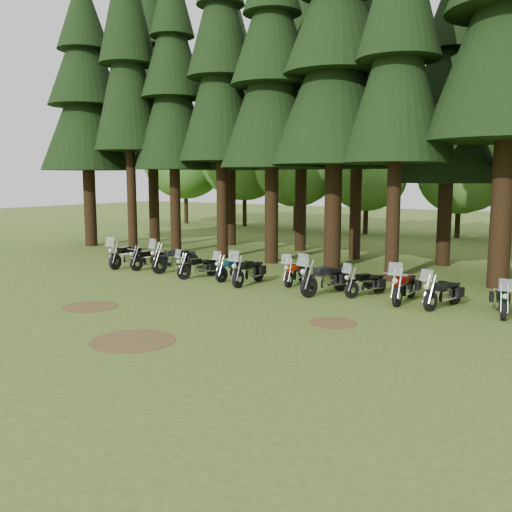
% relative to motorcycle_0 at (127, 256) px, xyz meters
% --- Properties ---
extents(ground, '(120.00, 120.00, 0.00)m').
position_rel_motorcycle_0_xyz_m(ground, '(8.12, -4.50, -0.51)').
color(ground, '#3D5A18').
rests_on(ground, ground).
extents(pine_front_0, '(5.49, 5.49, 16.17)m').
position_rel_motorcycle_0_xyz_m(pine_front_0, '(-8.09, 4.78, 9.18)').
color(pine_front_0, black).
rests_on(pine_front_0, ground).
extents(pine_front_1, '(3.92, 3.92, 19.88)m').
position_rel_motorcycle_0_xyz_m(pine_front_1, '(-4.17, 4.48, 11.40)').
color(pine_front_1, black).
rests_on(pine_front_1, ground).
extents(pine_front_2, '(4.32, 4.32, 16.22)m').
position_rel_motorcycle_0_xyz_m(pine_front_2, '(-1.66, 5.32, 9.21)').
color(pine_front_2, black).
rests_on(pine_front_2, ground).
extents(pine_front_3, '(4.32, 4.32, 17.57)m').
position_rel_motorcycle_0_xyz_m(pine_front_3, '(1.83, 5.01, 10.02)').
color(pine_front_3, black).
rests_on(pine_front_3, ground).
extents(pine_front_4, '(4.95, 4.95, 16.33)m').
position_rel_motorcycle_0_xyz_m(pine_front_4, '(4.91, 4.90, 9.27)').
color(pine_front_4, black).
rests_on(pine_front_4, ground).
extents(pine_front_5, '(5.81, 5.81, 16.72)m').
position_rel_motorcycle_0_xyz_m(pine_front_5, '(8.18, 4.94, 9.50)').
color(pine_front_5, black).
rests_on(pine_front_5, ground).
extents(pine_front_6, '(4.15, 4.15, 16.75)m').
position_rel_motorcycle_0_xyz_m(pine_front_6, '(11.55, 3.52, 9.52)').
color(pine_front_6, black).
rests_on(pine_front_6, ground).
extents(pine_back_0, '(5.00, 5.00, 17.21)m').
position_rel_motorcycle_0_xyz_m(pine_back_0, '(-6.56, 8.75, 9.80)').
color(pine_back_0, black).
rests_on(pine_back_0, ground).
extents(pine_back_1, '(4.52, 4.52, 16.22)m').
position_rel_motorcycle_0_xyz_m(pine_back_1, '(-1.14, 9.84, 9.20)').
color(pine_back_1, black).
rests_on(pine_back_1, ground).
extents(pine_back_2, '(4.85, 4.85, 16.30)m').
position_rel_motorcycle_0_xyz_m(pine_back_2, '(3.74, 9.90, 9.25)').
color(pine_back_2, black).
rests_on(pine_back_2, ground).
extents(pine_back_3, '(4.35, 4.35, 16.20)m').
position_rel_motorcycle_0_xyz_m(pine_back_3, '(7.75, 8.44, 9.19)').
color(pine_back_3, black).
rests_on(pine_back_3, ground).
extents(pine_back_4, '(4.94, 4.94, 13.78)m').
position_rel_motorcycle_0_xyz_m(pine_back_4, '(12.15, 8.75, 7.74)').
color(pine_back_4, black).
rests_on(pine_back_4, ground).
extents(decid_0, '(8.00, 7.78, 10.00)m').
position_rel_motorcycle_0_xyz_m(decid_0, '(-13.98, 20.76, 5.39)').
color(decid_0, black).
rests_on(decid_0, ground).
extents(decid_1, '(7.91, 7.69, 9.88)m').
position_rel_motorcycle_0_xyz_m(decid_1, '(-7.87, 21.26, 5.33)').
color(decid_1, black).
rests_on(decid_1, ground).
extents(decid_2, '(6.72, 6.53, 8.40)m').
position_rel_motorcycle_0_xyz_m(decid_2, '(-2.32, 20.28, 4.45)').
color(decid_2, black).
rests_on(decid_2, ground).
extents(decid_3, '(6.12, 5.95, 7.65)m').
position_rel_motorcycle_0_xyz_m(decid_3, '(3.40, 20.63, 4.00)').
color(decid_3, black).
rests_on(decid_3, ground).
extents(decid_4, '(5.93, 5.76, 7.41)m').
position_rel_motorcycle_0_xyz_m(decid_4, '(9.69, 21.82, 3.86)').
color(decid_4, black).
rests_on(decid_4, ground).
extents(dirt_patch_0, '(1.80, 1.80, 0.01)m').
position_rel_motorcycle_0_xyz_m(dirt_patch_0, '(5.12, -6.50, -0.50)').
color(dirt_patch_0, '#4C3D1E').
rests_on(dirt_patch_0, ground).
extents(dirt_patch_1, '(1.40, 1.40, 0.01)m').
position_rel_motorcycle_0_xyz_m(dirt_patch_1, '(12.62, -4.00, -0.50)').
color(dirt_patch_1, '#4C3D1E').
rests_on(dirt_patch_1, ground).
extents(dirt_patch_2, '(2.20, 2.20, 0.01)m').
position_rel_motorcycle_0_xyz_m(dirt_patch_2, '(9.12, -8.50, -0.50)').
color(dirt_patch_2, '#4C3D1E').
rests_on(dirt_patch_2, ground).
extents(motorcycle_0, '(0.61, 2.42, 1.52)m').
position_rel_motorcycle_0_xyz_m(motorcycle_0, '(0.00, 0.00, 0.00)').
color(motorcycle_0, black).
rests_on(motorcycle_0, ground).
extents(motorcycle_1, '(0.50, 2.06, 0.84)m').
position_rel_motorcycle_0_xyz_m(motorcycle_1, '(1.29, 0.19, -0.08)').
color(motorcycle_1, black).
rests_on(motorcycle_1, ground).
extents(motorcycle_2, '(0.92, 2.47, 1.56)m').
position_rel_motorcycle_0_xyz_m(motorcycle_2, '(2.78, 0.27, 0.02)').
color(motorcycle_2, black).
rests_on(motorcycle_2, ground).
extents(motorcycle_3, '(0.89, 2.00, 1.28)m').
position_rel_motorcycle_0_xyz_m(motorcycle_3, '(4.60, -0.36, -0.08)').
color(motorcycle_3, black).
rests_on(motorcycle_3, ground).
extents(motorcycle_4, '(0.47, 2.06, 1.29)m').
position_rel_motorcycle_0_xyz_m(motorcycle_4, '(6.12, 0.03, -0.07)').
color(motorcycle_4, black).
rests_on(motorcycle_4, ground).
extents(motorcycle_5, '(0.50, 2.33, 1.46)m').
position_rel_motorcycle_0_xyz_m(motorcycle_5, '(7.20, -0.44, -0.02)').
color(motorcycle_5, black).
rests_on(motorcycle_5, ground).
extents(motorcycle_6, '(0.56, 2.10, 1.32)m').
position_rel_motorcycle_0_xyz_m(motorcycle_6, '(8.72, 0.62, -0.07)').
color(motorcycle_6, black).
rests_on(motorcycle_6, ground).
extents(motorcycle_7, '(0.97, 2.48, 1.57)m').
position_rel_motorcycle_0_xyz_m(motorcycle_7, '(10.56, -0.45, 0.02)').
color(motorcycle_7, black).
rests_on(motorcycle_7, ground).
extents(motorcycle_8, '(0.96, 1.94, 1.26)m').
position_rel_motorcycle_0_xyz_m(motorcycle_8, '(11.88, 0.08, -0.09)').
color(motorcycle_8, black).
rests_on(motorcycle_8, ground).
extents(motorcycle_9, '(0.46, 2.37, 1.49)m').
position_rel_motorcycle_0_xyz_m(motorcycle_9, '(13.37, -0.14, -0.01)').
color(motorcycle_9, black).
rests_on(motorcycle_9, ground).
extents(motorcycle_10, '(0.80, 2.15, 1.36)m').
position_rel_motorcycle_0_xyz_m(motorcycle_10, '(14.69, -0.27, -0.05)').
color(motorcycle_10, black).
rests_on(motorcycle_10, ground).
extents(motorcycle_11, '(0.79, 2.02, 1.28)m').
position_rel_motorcycle_0_xyz_m(motorcycle_11, '(16.45, -0.29, -0.08)').
color(motorcycle_11, black).
rests_on(motorcycle_11, ground).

